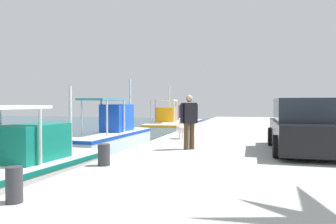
# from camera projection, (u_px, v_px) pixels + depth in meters

# --- Properties ---
(quay_pier) EXTENTS (36.00, 10.00, 0.80)m
(quay_pier) POSITION_uv_depth(u_px,v_px,m) (285.00, 146.00, 13.51)
(quay_pier) COLOR #B2B2AD
(quay_pier) RESTS_ON ground
(fishing_boat_second) EXTENTS (6.45, 2.21, 2.76)m
(fishing_boat_second) POSITION_uv_depth(u_px,v_px,m) (15.00, 171.00, 7.83)
(fishing_boat_second) COLOR silver
(fishing_boat_second) RESTS_ON ground
(fishing_boat_third) EXTENTS (6.19, 1.85, 3.45)m
(fishing_boat_third) POSITION_uv_depth(u_px,v_px,m) (111.00, 136.00, 14.50)
(fishing_boat_third) COLOR white
(fishing_boat_third) RESTS_ON ground
(fishing_boat_fourth) EXTENTS (5.82, 2.80, 3.52)m
(fishing_boat_fourth) POSITION_uv_depth(u_px,v_px,m) (165.00, 126.00, 20.88)
(fishing_boat_fourth) COLOR silver
(fishing_boat_fourth) RESTS_ON ground
(fishing_boat_fifth) EXTENTS (6.22, 1.95, 2.68)m
(fishing_boat_fifth) POSITION_uv_depth(u_px,v_px,m) (186.00, 122.00, 26.78)
(fishing_boat_fifth) COLOR white
(fishing_boat_fifth) RESTS_ON ground
(pelican) EXTENTS (0.96, 0.54, 0.82)m
(pelican) POSITION_uv_depth(u_px,v_px,m) (181.00, 129.00, 12.68)
(pelican) COLOR tan
(pelican) RESTS_ON quay_pier
(fisherman_standing) EXTENTS (0.46, 0.48, 1.68)m
(fisherman_standing) POSITION_uv_depth(u_px,v_px,m) (189.00, 119.00, 9.78)
(fisherman_standing) COLOR #4C3823
(fisherman_standing) RESTS_ON quay_pier
(parked_car) EXTENTS (4.12, 1.91, 1.57)m
(parked_car) POSITION_uv_depth(u_px,v_px,m) (304.00, 127.00, 9.33)
(parked_car) COLOR black
(parked_car) RESTS_ON quay_pier
(mooring_bollard_nearest) EXTENTS (0.24, 0.24, 0.52)m
(mooring_bollard_nearest) POSITION_uv_depth(u_px,v_px,m) (14.00, 185.00, 4.58)
(mooring_bollard_nearest) COLOR #333338
(mooring_bollard_nearest) RESTS_ON quay_pier
(mooring_bollard_second) EXTENTS (0.28, 0.28, 0.49)m
(mooring_bollard_second) POSITION_uv_depth(u_px,v_px,m) (104.00, 155.00, 7.29)
(mooring_bollard_second) COLOR #333338
(mooring_bollard_second) RESTS_ON quay_pier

